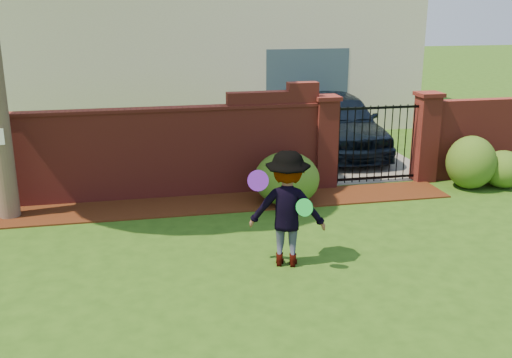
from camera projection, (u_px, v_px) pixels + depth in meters
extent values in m
cube|color=#264B12|center=(246.00, 285.00, 8.00)|extent=(80.00, 80.00, 0.01)
cube|color=#37170A|center=(162.00, 207.00, 10.93)|extent=(11.10, 1.08, 0.03)
cube|color=maroon|center=(93.00, 158.00, 11.08)|extent=(8.70, 0.25, 1.70)
cube|color=maroon|center=(273.00, 99.00, 11.46)|extent=(1.80, 0.25, 0.30)
cube|color=maroon|center=(303.00, 86.00, 11.52)|extent=(0.60, 0.25, 0.16)
cube|color=maroon|center=(89.00, 112.00, 10.82)|extent=(8.70, 0.31, 0.06)
cube|color=maroon|center=(511.00, 137.00, 12.79)|extent=(4.00, 0.25, 1.70)
cube|color=maroon|center=(325.00, 144.00, 11.95)|extent=(0.42, 0.42, 1.80)
cube|color=maroon|center=(327.00, 98.00, 11.68)|extent=(0.50, 0.50, 0.08)
cube|color=maroon|center=(425.00, 139.00, 12.38)|extent=(0.42, 0.42, 1.80)
cube|color=maroon|center=(429.00, 94.00, 12.11)|extent=(0.50, 0.50, 0.08)
cylinder|color=black|center=(339.00, 146.00, 12.02)|extent=(0.02, 0.02, 1.60)
cylinder|color=black|center=(346.00, 145.00, 12.06)|extent=(0.02, 0.02, 1.60)
cylinder|color=black|center=(354.00, 145.00, 12.09)|extent=(0.02, 0.02, 1.60)
cylinder|color=black|center=(361.00, 145.00, 12.12)|extent=(0.02, 0.02, 1.60)
cylinder|color=black|center=(369.00, 144.00, 12.15)|extent=(0.02, 0.02, 1.60)
cylinder|color=black|center=(376.00, 144.00, 12.18)|extent=(0.02, 0.02, 1.60)
cylinder|color=black|center=(383.00, 143.00, 12.21)|extent=(0.02, 0.02, 1.60)
cylinder|color=black|center=(391.00, 143.00, 12.25)|extent=(0.02, 0.02, 1.60)
cylinder|color=black|center=(398.00, 143.00, 12.28)|extent=(0.02, 0.02, 1.60)
cylinder|color=black|center=(405.00, 142.00, 12.31)|extent=(0.02, 0.02, 1.60)
cylinder|color=black|center=(412.00, 142.00, 12.34)|extent=(0.02, 0.02, 1.60)
cube|color=black|center=(374.00, 178.00, 12.39)|extent=(1.78, 0.03, 0.05)
cube|color=black|center=(378.00, 108.00, 11.97)|extent=(1.78, 0.03, 0.05)
cube|color=slate|center=(317.00, 141.00, 16.18)|extent=(3.20, 8.00, 0.01)
cube|color=beige|center=(205.00, 23.00, 18.57)|extent=(12.00, 6.00, 6.00)
cube|color=#384C5B|center=(307.00, 92.00, 16.82)|extent=(2.40, 0.12, 2.40)
imported|color=black|center=(339.00, 124.00, 14.61)|extent=(1.98, 4.54, 1.52)
ellipsoid|color=#265018|center=(287.00, 179.00, 11.02)|extent=(1.22, 1.22, 1.00)
ellipsoid|color=#265018|center=(471.00, 162.00, 11.96)|extent=(0.99, 0.99, 1.08)
ellipsoid|color=#265018|center=(503.00, 169.00, 12.07)|extent=(0.86, 0.86, 0.76)
imported|color=gray|center=(287.00, 210.00, 8.36)|extent=(1.24, 0.94, 1.69)
cylinder|color=#661DB6|center=(258.00, 181.00, 8.08)|extent=(0.30, 0.14, 0.29)
cylinder|color=green|center=(304.00, 207.00, 8.05)|extent=(0.23, 0.20, 0.25)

